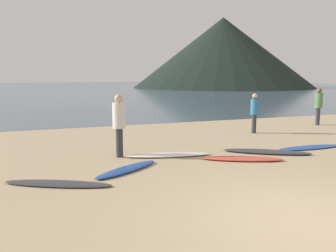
% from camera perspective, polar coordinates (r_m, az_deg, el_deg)
% --- Properties ---
extents(ground_plane, '(120.00, 120.00, 0.20)m').
position_cam_1_polar(ground_plane, '(14.86, -5.25, -1.11)').
color(ground_plane, tan).
rests_on(ground_plane, ground).
extents(ocean_water, '(140.00, 100.00, 0.01)m').
position_cam_1_polar(ocean_water, '(65.91, -17.70, 5.90)').
color(ocean_water, '#475B6B').
rests_on(ocean_water, ground).
extents(headland_hill, '(33.46, 33.46, 12.86)m').
position_cam_1_polar(headland_hill, '(67.50, 8.90, 11.71)').
color(headland_hill, black).
rests_on(headland_hill, ground).
extents(surfboard_1, '(2.34, 1.55, 0.06)m').
position_cam_1_polar(surfboard_1, '(7.91, -17.56, -8.94)').
color(surfboard_1, '#333338').
rests_on(surfboard_1, ground).
extents(surfboard_2, '(1.99, 1.53, 0.09)m').
position_cam_1_polar(surfboard_2, '(8.67, -6.71, -6.99)').
color(surfboard_2, '#1E479E').
rests_on(surfboard_2, ground).
extents(surfboard_3, '(2.52, 1.04, 0.09)m').
position_cam_1_polar(surfboard_3, '(10.10, 0.00, -4.72)').
color(surfboard_3, white).
rests_on(surfboard_3, ground).
extents(surfboard_4, '(2.21, 1.42, 0.09)m').
position_cam_1_polar(surfboard_4, '(9.86, 12.04, -5.23)').
color(surfboard_4, '#D84C38').
rests_on(surfboard_4, ground).
extents(surfboard_5, '(2.45, 1.89, 0.09)m').
position_cam_1_polar(surfboard_5, '(10.93, 15.79, -4.05)').
color(surfboard_5, '#333338').
rests_on(surfboard_5, ground).
extents(surfboard_6, '(2.36, 0.58, 0.06)m').
position_cam_1_polar(surfboard_6, '(12.08, 22.10, -3.25)').
color(surfboard_6, '#1E479E').
rests_on(surfboard_6, ground).
extents(person_0, '(0.35, 0.35, 1.73)m').
position_cam_1_polar(person_0, '(17.76, 23.35, 3.42)').
color(person_0, '#2D2D38').
rests_on(person_0, ground).
extents(person_1, '(0.36, 0.36, 1.80)m').
position_cam_1_polar(person_1, '(9.95, -8.00, 0.92)').
color(person_1, '#2D2D38').
rests_on(person_1, ground).
extents(person_2, '(0.32, 0.32, 1.60)m').
position_cam_1_polar(person_2, '(14.44, 13.93, 2.58)').
color(person_2, '#2D2D38').
rests_on(person_2, ground).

